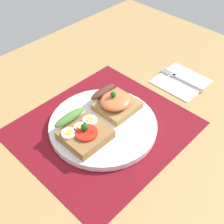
{
  "coord_description": "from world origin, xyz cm",
  "views": [
    {
      "loc": [
        -33.38,
        -35.0,
        50.9
      ],
      "look_at": [
        3.0,
        0.0,
        3.26
      ],
      "focal_mm": 47.74,
      "sensor_mm": 36.0,
      "label": 1
    }
  ],
  "objects_px": {
    "sandwich_egg_tomato": "(83,132)",
    "sandwich_salmon": "(115,102)",
    "napkin": "(181,81)",
    "fork": "(181,79)",
    "plate": "(103,125)"
  },
  "relations": [
    {
      "from": "sandwich_egg_tomato",
      "to": "sandwich_salmon",
      "type": "bearing_deg",
      "value": 7.27
    },
    {
      "from": "napkin",
      "to": "fork",
      "type": "relative_size",
      "value": 0.93
    },
    {
      "from": "napkin",
      "to": "sandwich_salmon",
      "type": "bearing_deg",
      "value": 168.19
    },
    {
      "from": "fork",
      "to": "sandwich_egg_tomato",
      "type": "bearing_deg",
      "value": 175.27
    },
    {
      "from": "plate",
      "to": "napkin",
      "type": "height_order",
      "value": "plate"
    },
    {
      "from": "sandwich_egg_tomato",
      "to": "plate",
      "type": "bearing_deg",
      "value": -1.79
    },
    {
      "from": "fork",
      "to": "sandwich_salmon",
      "type": "bearing_deg",
      "value": 169.06
    },
    {
      "from": "plate",
      "to": "sandwich_egg_tomato",
      "type": "xyz_separation_m",
      "value": [
        -0.06,
        0.0,
        0.02
      ]
    },
    {
      "from": "sandwich_egg_tomato",
      "to": "sandwich_salmon",
      "type": "height_order",
      "value": "sandwich_salmon"
    },
    {
      "from": "plate",
      "to": "napkin",
      "type": "bearing_deg",
      "value": -5.99
    },
    {
      "from": "plate",
      "to": "napkin",
      "type": "xyz_separation_m",
      "value": [
        0.28,
        -0.03,
        -0.01
      ]
    },
    {
      "from": "sandwich_salmon",
      "to": "napkin",
      "type": "distance_m",
      "value": 0.23
    },
    {
      "from": "sandwich_salmon",
      "to": "napkin",
      "type": "bearing_deg",
      "value": -11.81
    },
    {
      "from": "sandwich_egg_tomato",
      "to": "fork",
      "type": "xyz_separation_m",
      "value": [
        0.34,
        -0.03,
        -0.03
      ]
    },
    {
      "from": "sandwich_salmon",
      "to": "fork",
      "type": "height_order",
      "value": "sandwich_salmon"
    }
  ]
}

